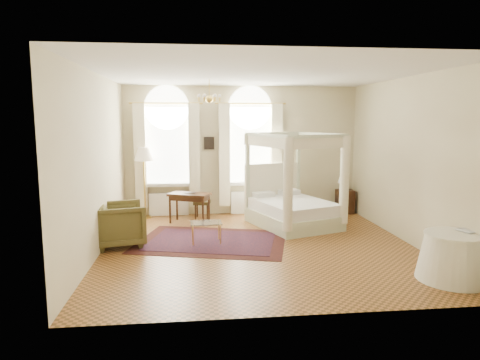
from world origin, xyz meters
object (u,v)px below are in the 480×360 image
object	(u,v)px
nightstand	(345,201)
side_table	(453,257)
canopy_bed	(293,205)
floor_lamp	(144,158)
writing_desk	(189,198)
stool	(202,204)
armchair	(120,224)
coffee_table	(206,224)

from	to	relation	value
nightstand	side_table	size ratio (longest dim) A/B	0.57
canopy_bed	floor_lamp	xyz separation A→B (m)	(-3.51, 1.19, 1.03)
writing_desk	stool	world-z (taller)	writing_desk
armchair	side_table	size ratio (longest dim) A/B	0.87
nightstand	coffee_table	xyz separation A→B (m)	(-3.72, -2.36, 0.07)
stool	armchair	distance (m)	2.68
coffee_table	side_table	world-z (taller)	side_table
armchair	coffee_table	size ratio (longest dim) A/B	1.48
nightstand	floor_lamp	world-z (taller)	floor_lamp
floor_lamp	side_table	bearing A→B (deg)	-42.61
floor_lamp	side_table	distance (m)	7.13
nightstand	side_table	bearing A→B (deg)	-90.00
armchair	side_table	xyz separation A→B (m)	(5.40, -2.41, -0.06)
nightstand	stool	bearing A→B (deg)	-176.56
nightstand	side_table	world-z (taller)	side_table
canopy_bed	armchair	distance (m)	3.91
canopy_bed	side_table	xyz separation A→B (m)	(1.67, -3.57, -0.13)
armchair	coffee_table	bearing A→B (deg)	-104.50
armchair	side_table	world-z (taller)	armchair
side_table	floor_lamp	bearing A→B (deg)	137.39
floor_lamp	nightstand	bearing A→B (deg)	0.00
nightstand	stool	xyz separation A→B (m)	(-3.76, -0.23, 0.07)
coffee_table	stool	bearing A→B (deg)	90.88
canopy_bed	armchair	size ratio (longest dim) A/B	2.55
writing_desk	coffee_table	world-z (taller)	writing_desk
nightstand	floor_lamp	bearing A→B (deg)	180.00
writing_desk	floor_lamp	xyz separation A→B (m)	(-1.11, 0.64, 0.90)
writing_desk	stool	xyz separation A→B (m)	(0.31, 0.41, -0.24)
side_table	coffee_table	bearing A→B (deg)	147.15
writing_desk	coffee_table	bearing A→B (deg)	-78.79
coffee_table	side_table	distance (m)	4.43
floor_lamp	side_table	world-z (taller)	floor_lamp
writing_desk	canopy_bed	bearing A→B (deg)	-13.00
stool	writing_desk	bearing A→B (deg)	-126.77
stool	armchair	size ratio (longest dim) A/B	0.48
armchair	coffee_table	xyz separation A→B (m)	(1.68, -0.01, -0.05)
coffee_table	floor_lamp	bearing A→B (deg)	121.65
nightstand	coffee_table	distance (m)	4.41
side_table	armchair	bearing A→B (deg)	155.92
canopy_bed	stool	size ratio (longest dim) A/B	5.29
canopy_bed	floor_lamp	bearing A→B (deg)	161.25
armchair	side_table	distance (m)	5.92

